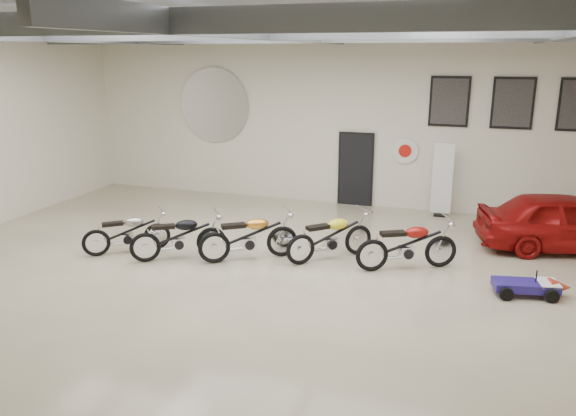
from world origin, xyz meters
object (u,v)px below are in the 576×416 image
(motorcycle_black, at_px, (178,236))
(banner_stand, at_px, (442,181))
(vintage_car, at_px, (567,222))
(motorcycle_silver, at_px, (127,232))
(motorcycle_gold, at_px, (249,235))
(motorcycle_yellow, at_px, (330,236))
(motorcycle_red, at_px, (407,244))
(go_kart, at_px, (532,283))

(motorcycle_black, bearing_deg, banner_stand, 10.96)
(motorcycle_black, xyz_separation_m, vintage_car, (8.09, 3.35, 0.14))
(motorcycle_silver, distance_m, motorcycle_gold, 2.81)
(motorcycle_black, xyz_separation_m, motorcycle_gold, (1.47, 0.44, 0.03))
(motorcycle_silver, bearing_deg, motorcycle_black, -38.75)
(motorcycle_gold, relative_size, vintage_car, 0.55)
(motorcycle_silver, xyz_separation_m, motorcycle_yellow, (4.44, 1.05, 0.05))
(motorcycle_gold, distance_m, vintage_car, 7.23)
(motorcycle_red, bearing_deg, banner_stand, 57.07)
(motorcycle_silver, bearing_deg, motorcycle_red, -30.22)
(motorcycle_yellow, bearing_deg, motorcycle_black, 153.31)
(motorcycle_gold, xyz_separation_m, go_kart, (5.71, -0.08, -0.30))
(motorcycle_gold, relative_size, motorcycle_red, 1.01)
(banner_stand, distance_m, go_kart, 5.34)
(banner_stand, height_order, motorcycle_gold, banner_stand)
(motorcycle_red, distance_m, vintage_car, 4.06)
(banner_stand, distance_m, vintage_car, 3.49)
(motorcycle_silver, distance_m, vintage_car, 9.98)
(motorcycle_silver, height_order, vintage_car, vintage_car)
(banner_stand, distance_m, motorcycle_black, 7.40)
(motorcycle_yellow, bearing_deg, motorcycle_silver, 148.35)
(vintage_car, bearing_deg, motorcycle_black, 98.25)
(motorcycle_silver, relative_size, motorcycle_red, 0.89)
(motorcycle_yellow, xyz_separation_m, go_kart, (4.04, -0.67, -0.28))
(motorcycle_gold, bearing_deg, vintage_car, -10.83)
(banner_stand, bearing_deg, motorcycle_gold, -127.58)
(banner_stand, xyz_separation_m, vintage_car, (2.90, -1.91, -0.32))
(motorcycle_gold, xyz_separation_m, motorcycle_yellow, (1.67, 0.59, -0.02))
(motorcycle_gold, relative_size, motorcycle_yellow, 1.03)
(motorcycle_red, distance_m, go_kart, 2.48)
(vintage_car, bearing_deg, motorcycle_gold, 99.47)
(motorcycle_black, xyz_separation_m, motorcycle_yellow, (3.14, 1.04, 0.01))
(motorcycle_yellow, height_order, go_kart, motorcycle_yellow)
(go_kart, bearing_deg, motorcycle_red, 153.95)
(motorcycle_silver, bearing_deg, motorcycle_gold, -30.07)
(motorcycle_black, xyz_separation_m, motorcycle_red, (4.80, 0.97, 0.03))
(motorcycle_red, relative_size, go_kart, 1.51)
(motorcycle_black, height_order, motorcycle_gold, motorcycle_gold)
(motorcycle_yellow, distance_m, go_kart, 4.11)
(motorcycle_gold, bearing_deg, motorcycle_yellow, -14.96)
(motorcycle_silver, distance_m, motorcycle_red, 6.18)
(motorcycle_yellow, height_order, vintage_car, vintage_car)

